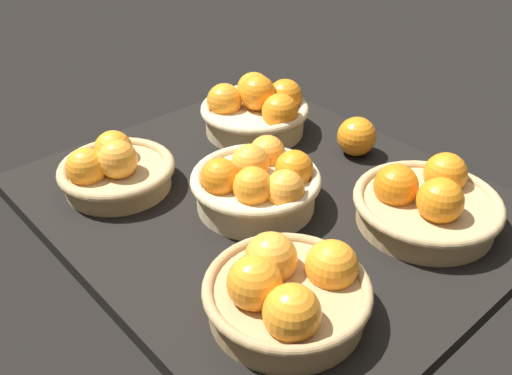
{
  "coord_description": "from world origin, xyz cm",
  "views": [
    {
      "loc": [
        -62.69,
        59.27,
        62.9
      ],
      "look_at": [
        -0.22,
        3.41,
        7.0
      ],
      "focal_mm": 39.59,
      "sensor_mm": 36.0,
      "label": 1
    }
  ],
  "objects_px": {
    "basket_far_left": "(287,291)",
    "basket_center": "(257,182)",
    "basket_near_left": "(426,203)",
    "loose_orange_front_gap": "(355,136)",
    "basket_far_right": "(114,169)",
    "basket_near_right": "(257,110)"
  },
  "relations": [
    {
      "from": "basket_near_right",
      "to": "basket_near_left",
      "type": "bearing_deg",
      "value": 178.78
    },
    {
      "from": "basket_near_left",
      "to": "basket_near_right",
      "type": "relative_size",
      "value": 1.06
    },
    {
      "from": "basket_near_left",
      "to": "loose_orange_front_gap",
      "type": "xyz_separation_m",
      "value": [
        0.24,
        -0.09,
        0.0
      ]
    },
    {
      "from": "basket_far_right",
      "to": "basket_far_left",
      "type": "relative_size",
      "value": 0.92
    },
    {
      "from": "basket_far_left",
      "to": "basket_near_left",
      "type": "bearing_deg",
      "value": -90.66
    },
    {
      "from": "basket_far_right",
      "to": "loose_orange_front_gap",
      "type": "xyz_separation_m",
      "value": [
        -0.22,
        -0.44,
        0.0
      ]
    },
    {
      "from": "basket_center",
      "to": "basket_far_left",
      "type": "bearing_deg",
      "value": 147.03
    },
    {
      "from": "basket_far_left",
      "to": "basket_near_right",
      "type": "distance_m",
      "value": 0.56
    },
    {
      "from": "basket_near_left",
      "to": "basket_center",
      "type": "distance_m",
      "value": 0.3
    },
    {
      "from": "basket_near_left",
      "to": "basket_center",
      "type": "bearing_deg",
      "value": 38.59
    },
    {
      "from": "basket_far_left",
      "to": "basket_center",
      "type": "height_order",
      "value": "basket_center"
    },
    {
      "from": "basket_far_left",
      "to": "basket_near_right",
      "type": "height_order",
      "value": "basket_near_right"
    },
    {
      "from": "loose_orange_front_gap",
      "to": "basket_near_right",
      "type": "bearing_deg",
      "value": 21.8
    },
    {
      "from": "basket_near_left",
      "to": "basket_far_left",
      "type": "distance_m",
      "value": 0.33
    },
    {
      "from": "basket_far_right",
      "to": "basket_near_left",
      "type": "xyz_separation_m",
      "value": [
        -0.46,
        -0.34,
        0.0
      ]
    },
    {
      "from": "basket_near_left",
      "to": "basket_far_left",
      "type": "height_order",
      "value": "same"
    },
    {
      "from": "basket_far_right",
      "to": "basket_center",
      "type": "relative_size",
      "value": 0.94
    },
    {
      "from": "loose_orange_front_gap",
      "to": "basket_near_left",
      "type": "bearing_deg",
      "value": 158.42
    },
    {
      "from": "basket_far_left",
      "to": "loose_orange_front_gap",
      "type": "bearing_deg",
      "value": -61.26
    },
    {
      "from": "basket_far_left",
      "to": "basket_center",
      "type": "bearing_deg",
      "value": -32.97
    },
    {
      "from": "basket_near_right",
      "to": "basket_center",
      "type": "bearing_deg",
      "value": 138.19
    },
    {
      "from": "basket_far_right",
      "to": "basket_far_left",
      "type": "xyz_separation_m",
      "value": [
        -0.45,
        -0.01,
        0.0
      ]
    }
  ]
}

